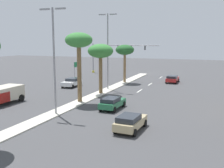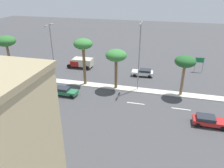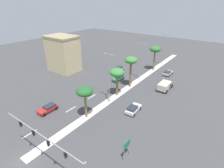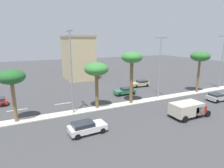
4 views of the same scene
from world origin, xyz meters
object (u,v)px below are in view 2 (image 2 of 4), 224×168
street_lamp_right (139,53)px  box_truck (81,62)px  sedan_green_front (65,91)px  directional_road_sign (200,61)px  sedan_tan_leading (16,98)px  palm_tree_near (83,46)px  sedan_red_far (208,120)px  palm_tree_trailing (185,62)px  sedan_white_near (143,72)px  palm_tree_left (116,56)px  sedan_silver_mid (34,65)px  palm_tree_leading (6,42)px  street_lamp_near (52,49)px

street_lamp_right → box_truck: 17.03m
sedan_green_front → street_lamp_right: bearing=-65.8°
directional_road_sign → sedan_tan_leading: size_ratio=0.76×
sedan_tan_leading → box_truck: box_truck is taller
directional_road_sign → palm_tree_near: (-11.99, 21.17, 5.03)m
sedan_red_far → box_truck: 29.56m
palm_tree_trailing → sedan_white_near: size_ratio=1.57×
palm_tree_left → sedan_green_front: palm_tree_left is taller
directional_road_sign → sedan_red_far: size_ratio=0.74×
sedan_silver_mid → sedan_red_far: bearing=-111.3°
palm_tree_trailing → palm_tree_leading: size_ratio=0.83×
palm_tree_near → palm_tree_leading: palm_tree_near is taller
street_lamp_right → sedan_green_front: street_lamp_right is taller
sedan_red_far → sedan_white_near: (14.92, 10.45, 0.04)m
palm_tree_trailing → street_lamp_right: size_ratio=0.58×
sedan_red_far → box_truck: (16.48, 24.54, 0.46)m
palm_tree_left → palm_tree_leading: 21.61m
palm_tree_left → palm_tree_leading: size_ratio=0.86×
palm_tree_left → sedan_silver_mid: palm_tree_left is taller
sedan_red_far → sedan_tan_leading: 28.57m
directional_road_sign → street_lamp_right: bearing=136.0°
palm_tree_leading → street_lamp_right: size_ratio=0.71×
street_lamp_right → sedan_green_front: bearing=114.2°
sedan_green_front → box_truck: bearing=10.0°
palm_tree_trailing → sedan_silver_mid: bearing=80.1°
palm_tree_trailing → sedan_green_front: palm_tree_trailing is taller
palm_tree_trailing → street_lamp_near: size_ratio=0.63×
street_lamp_near → sedan_silver_mid: 11.61m
palm_tree_left → box_truck: (8.55, 10.06, -4.81)m
sedan_silver_mid → sedan_green_front: bearing=-129.6°
street_lamp_right → palm_tree_left: bearing=96.7°
street_lamp_right → sedan_white_near: bearing=-1.6°
palm_tree_left → street_lamp_right: street_lamp_right is taller
palm_tree_leading → sedan_tan_leading: 13.34m
directional_road_sign → sedan_silver_mid: (-6.59, 35.50, -1.56)m
sedan_silver_mid → box_truck: 10.64m
sedan_white_near → sedan_tan_leading: size_ratio=1.05×
palm_tree_leading → street_lamp_near: (-0.19, -9.72, -0.73)m
palm_tree_leading → sedan_white_near: 27.25m
directional_road_sign → sedan_white_near: (-5.25, 11.18, -1.54)m
sedan_white_near → box_truck: (1.56, 14.09, 0.42)m
street_lamp_near → palm_tree_near: bearing=-87.2°
street_lamp_near → sedan_tan_leading: (-8.84, 2.21, -5.59)m
palm_tree_trailing → street_lamp_right: street_lamp_right is taller
sedan_red_far → street_lamp_right: bearing=51.8°
palm_tree_trailing → sedan_silver_mid: palm_tree_trailing is taller
palm_tree_near → sedan_tan_leading: (-9.13, 8.11, -6.56)m
palm_tree_near → sedan_green_front: 8.45m
street_lamp_right → sedan_white_near: 8.87m
sedan_white_near → palm_tree_left: bearing=150.0°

